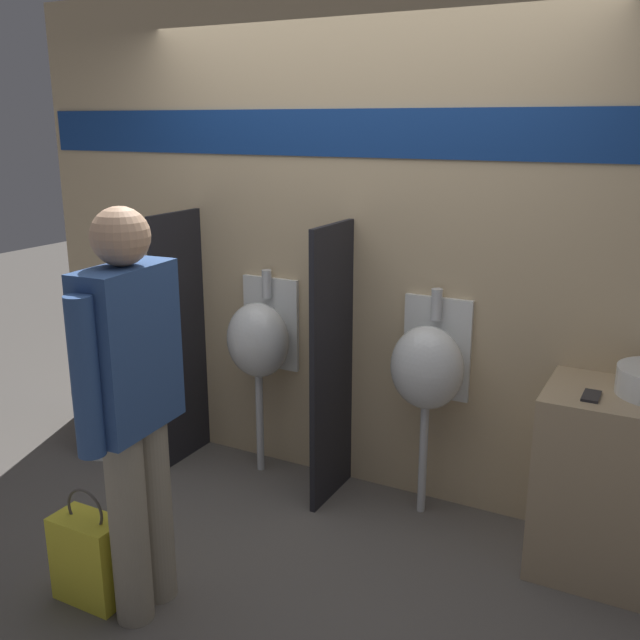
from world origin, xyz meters
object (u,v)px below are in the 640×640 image
toilet (112,401)px  cell_phone (591,396)px  shopping_bag (90,558)px  urinal_near_counter (259,340)px  person_in_vest (133,401)px  urinal_far (428,367)px

toilet → cell_phone: bearing=-1.1°
toilet → shopping_bag: (1.00, -1.20, -0.10)m
urinal_near_counter → person_in_vest: (0.24, -1.29, 0.14)m
cell_phone → shopping_bag: 2.25m
shopping_bag → urinal_near_counter: bearing=89.9°
shopping_bag → person_in_vest: bearing=16.8°
person_in_vest → urinal_far: bearing=-34.7°
urinal_near_counter → person_in_vest: 1.32m
urinal_far → person_in_vest: (-0.77, -1.29, 0.14)m
toilet → urinal_near_counter: bearing=9.2°
cell_phone → urinal_near_counter: size_ratio=0.12×
urinal_near_counter → toilet: urinal_near_counter is taller
cell_phone → shopping_bag: bearing=-147.6°
person_in_vest → shopping_bag: 0.78m
person_in_vest → urinal_near_counter: bearing=6.6°
urinal_near_counter → toilet: bearing=-170.8°
urinal_near_counter → urinal_far: same height
cell_phone → toilet: 2.87m
urinal_far → person_in_vest: size_ratio=0.70×
urinal_far → shopping_bag: bearing=-126.5°
cell_phone → urinal_far: bearing=165.0°
person_in_vest → shopping_bag: person_in_vest is taller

